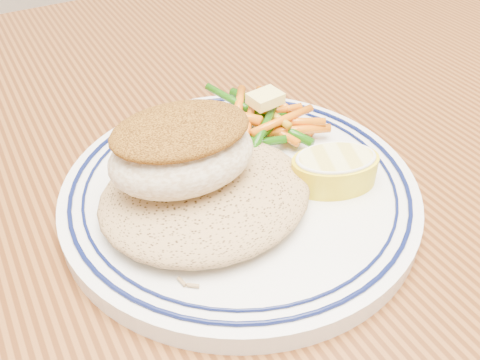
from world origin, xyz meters
name	(u,v)px	position (x,y,z in m)	size (l,w,h in m)	color
dining_table	(289,275)	(0.00, 0.00, 0.65)	(1.50, 0.90, 0.75)	#502810
plate	(240,191)	(-0.04, 0.01, 0.76)	(0.25, 0.25, 0.02)	white
rice_pilaf	(205,191)	(-0.07, 0.00, 0.78)	(0.14, 0.13, 0.03)	#A48152
fish_fillet	(182,149)	(-0.08, 0.01, 0.81)	(0.10, 0.08, 0.05)	#F1E4C7
vegetable_pile	(264,119)	(0.00, 0.06, 0.78)	(0.09, 0.09, 0.03)	#18510A
butter_pat	(265,98)	(0.00, 0.06, 0.80)	(0.02, 0.02, 0.01)	#F7E879
lemon_wedge	(334,169)	(0.01, -0.02, 0.78)	(0.07, 0.07, 0.02)	yellow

